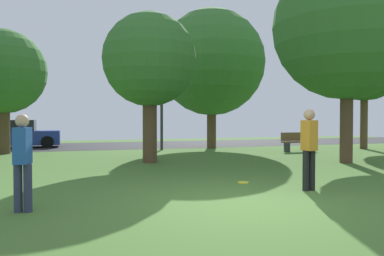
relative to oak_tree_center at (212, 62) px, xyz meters
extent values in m
plane|color=#47702D|center=(-4.12, -12.47, -4.51)|extent=(44.00, 44.00, 0.00)
cube|color=#28282B|center=(-4.12, 3.53, -4.51)|extent=(44.00, 6.40, 0.01)
cylinder|color=brown|center=(0.00, 0.00, -3.17)|extent=(0.48, 0.48, 2.67)
sphere|color=#38702D|center=(0.00, 0.00, 0.01)|extent=(5.58, 5.58, 5.58)
cylinder|color=brown|center=(2.20, -7.66, -2.84)|extent=(0.44, 0.44, 3.35)
sphere|color=#38702D|center=(2.20, -7.66, 0.32)|extent=(5.18, 5.18, 5.18)
cylinder|color=brown|center=(7.32, -2.82, -2.99)|extent=(0.37, 0.37, 3.03)
sphere|color=#23511E|center=(7.32, -2.82, 0.27)|extent=(4.60, 4.60, 4.60)
cylinder|color=brown|center=(-9.90, -0.22, -3.38)|extent=(0.51, 0.51, 2.27)
sphere|color=#38702D|center=(-9.90, -0.22, -0.86)|extent=(3.71, 3.71, 3.71)
cylinder|color=brown|center=(-4.40, -5.46, -3.26)|extent=(0.50, 0.50, 2.49)
sphere|color=#38702D|center=(-4.40, -5.46, -0.84)|extent=(3.33, 3.33, 3.33)
cylinder|color=black|center=(-2.08, -11.72, -4.07)|extent=(0.14, 0.14, 0.88)
cylinder|color=black|center=(-2.24, -11.73, -4.07)|extent=(0.14, 0.14, 0.88)
cube|color=orange|center=(-2.16, -11.73, -3.30)|extent=(0.24, 0.33, 0.66)
sphere|color=tan|center=(-2.16, -11.73, -2.85)|extent=(0.24, 0.24, 0.24)
cylinder|color=#2D334C|center=(-7.95, -11.89, -4.10)|extent=(0.14, 0.14, 0.81)
cylinder|color=#2D334C|center=(-7.80, -11.93, -4.10)|extent=(0.14, 0.14, 0.81)
cube|color=#23519E|center=(-7.87, -11.91, -3.39)|extent=(0.29, 0.36, 0.61)
sphere|color=tan|center=(-7.87, -11.91, -2.97)|extent=(0.22, 0.22, 0.22)
cylinder|color=yellow|center=(-3.10, -10.41, -4.50)|extent=(0.27, 0.27, 0.03)
cube|color=#233893|center=(-9.70, 3.61, -3.98)|extent=(4.12, 1.82, 0.76)
cube|color=black|center=(-9.91, 3.61, -3.31)|extent=(1.98, 1.60, 0.58)
cylinder|color=black|center=(-8.26, 4.52, -4.19)|extent=(0.64, 0.22, 0.64)
cylinder|color=black|center=(-8.26, 2.70, -4.19)|extent=(0.64, 0.22, 0.64)
cube|color=brown|center=(3.23, -3.10, -4.06)|extent=(1.60, 0.44, 0.06)
cube|color=brown|center=(3.23, -2.90, -3.81)|extent=(1.60, 0.06, 0.40)
cube|color=#333338|center=(3.83, -3.10, -4.28)|extent=(0.10, 0.40, 0.45)
cube|color=#333338|center=(2.63, -3.10, -4.28)|extent=(0.10, 0.40, 0.45)
cylinder|color=#2D2D33|center=(-2.76, -0.27, -2.26)|extent=(0.14, 0.14, 4.50)
camera|label=1|loc=(-7.12, -18.86, -2.93)|focal=35.78mm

